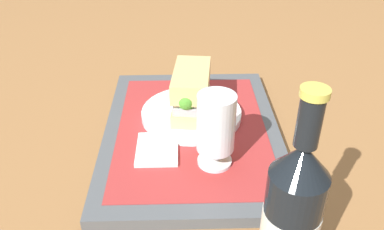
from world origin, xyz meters
The scene contains 8 objects.
ground_plane centered at (0.00, 0.00, 0.00)m, with size 3.00×3.00×0.00m, color olive.
tray centered at (0.00, 0.00, 0.01)m, with size 0.44×0.32×0.02m, color #4C5156.
placemat centered at (0.00, 0.00, 0.02)m, with size 0.38×0.27×0.00m, color #9E2D2D.
plate centered at (-0.04, 0.00, 0.03)m, with size 0.19×0.19×0.01m, color white.
sandwich centered at (-0.04, -0.01, 0.08)m, with size 0.14×0.08×0.08m.
beer_glass centered at (0.10, 0.03, 0.09)m, with size 0.06×0.06×0.12m.
napkin_folded centered at (0.06, -0.06, 0.02)m, with size 0.09×0.07×0.01m, color white.
beer_bottle centered at (0.30, 0.10, 0.10)m, with size 0.07×0.07×0.27m.
Camera 1 is at (0.61, -0.02, 0.44)m, focal length 37.51 mm.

